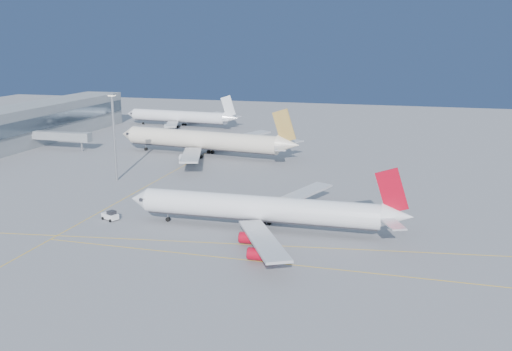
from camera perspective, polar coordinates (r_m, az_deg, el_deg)
name	(u,v)px	position (r m, az deg, el deg)	size (l,w,h in m)	color
ground	(252,235)	(122.74, -0.39, -5.94)	(500.00, 500.00, 0.00)	slate
terminal	(35,123)	(247.13, -21.22, 4.93)	(18.40, 110.00, 15.00)	gray
jet_bridge	(64,136)	(224.48, -18.62, 3.73)	(23.60, 3.60, 6.90)	gray
taxiway_lines	(198,220)	(132.88, -5.78, -4.46)	(118.86, 140.00, 0.02)	#F3B30D
airliner_virgin	(265,209)	(124.39, 0.88, -3.39)	(63.22, 56.92, 15.63)	white
airliner_etihad	(206,140)	(202.73, -5.06, 3.52)	(70.44, 64.60, 18.39)	beige
airliner_third	(181,117)	(271.46, -7.52, 5.85)	(58.50, 53.72, 15.68)	white
pushback_tug	(110,216)	(136.28, -14.35, -3.90)	(4.49, 3.68, 2.26)	white
light_mast	(114,130)	(170.33, -14.03, 4.47)	(2.22, 2.22, 25.62)	gray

